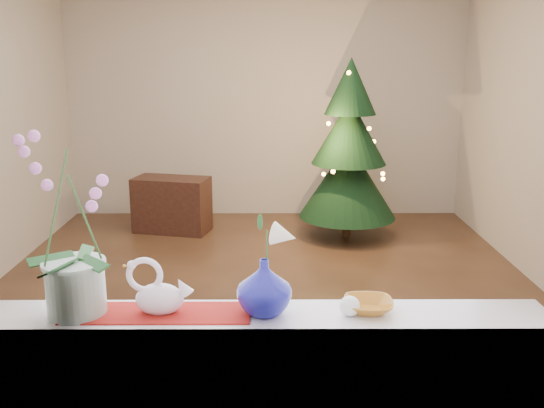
% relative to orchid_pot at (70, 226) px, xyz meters
% --- Properties ---
extents(ground, '(5.00, 5.00, 0.00)m').
position_rel_orchid_pot_xyz_m(ground, '(0.68, 2.37, -1.26)').
color(ground, '#332015').
rests_on(ground, ground).
extents(wall_back, '(4.50, 0.10, 2.70)m').
position_rel_orchid_pot_xyz_m(wall_back, '(0.68, 4.87, 0.09)').
color(wall_back, beige).
rests_on(wall_back, ground).
extents(wall_front, '(4.50, 0.10, 2.70)m').
position_rel_orchid_pot_xyz_m(wall_front, '(0.68, -0.13, 0.09)').
color(wall_front, beige).
rests_on(wall_front, ground).
extents(windowsill, '(2.20, 0.26, 0.04)m').
position_rel_orchid_pot_xyz_m(windowsill, '(0.68, -0.00, -0.36)').
color(windowsill, white).
rests_on(windowsill, window_apron).
extents(window_frame, '(2.22, 0.06, 1.60)m').
position_rel_orchid_pot_xyz_m(window_frame, '(0.68, -0.10, 0.44)').
color(window_frame, white).
rests_on(window_frame, windowsill).
extents(runner, '(0.70, 0.20, 0.01)m').
position_rel_orchid_pot_xyz_m(runner, '(0.30, -0.00, -0.34)').
color(runner, maroon).
rests_on(runner, windowsill).
extents(orchid_pot, '(0.25, 0.25, 0.69)m').
position_rel_orchid_pot_xyz_m(orchid_pot, '(0.00, 0.00, 0.00)').
color(orchid_pot, beige).
rests_on(orchid_pot, windowsill).
extents(swan, '(0.25, 0.12, 0.21)m').
position_rel_orchid_pot_xyz_m(swan, '(0.31, 0.00, -0.24)').
color(swan, white).
rests_on(swan, windowsill).
extents(blue_vase, '(0.24, 0.24, 0.25)m').
position_rel_orchid_pot_xyz_m(blue_vase, '(0.70, -0.00, -0.22)').
color(blue_vase, navy).
rests_on(blue_vase, windowsill).
extents(lily, '(0.14, 0.08, 0.19)m').
position_rel_orchid_pot_xyz_m(lily, '(0.70, -0.00, -0.00)').
color(lily, white).
rests_on(lily, blue_vase).
extents(paperweight, '(0.09, 0.09, 0.08)m').
position_rel_orchid_pot_xyz_m(paperweight, '(1.02, -0.02, -0.31)').
color(paperweight, white).
rests_on(paperweight, windowsill).
extents(amber_dish, '(0.17, 0.17, 0.04)m').
position_rel_orchid_pot_xyz_m(amber_dish, '(1.10, 0.02, -0.32)').
color(amber_dish, '#A86A1D').
rests_on(amber_dish, windowsill).
extents(xmas_tree, '(1.16, 1.16, 1.82)m').
position_rel_orchid_pot_xyz_m(xmas_tree, '(1.53, 3.97, -0.35)').
color(xmas_tree, black).
rests_on(xmas_tree, ground).
extents(side_table, '(0.85, 0.56, 0.58)m').
position_rel_orchid_pot_xyz_m(side_table, '(-0.32, 4.14, -0.97)').
color(side_table, black).
rests_on(side_table, ground).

